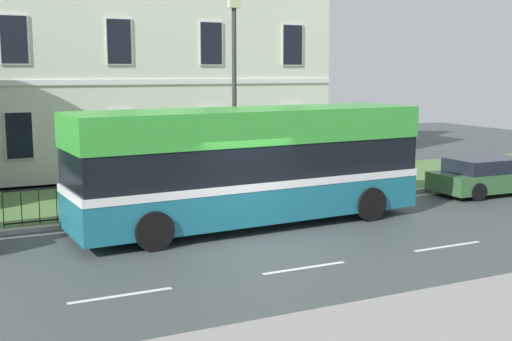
{
  "coord_description": "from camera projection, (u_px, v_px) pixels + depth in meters",
  "views": [
    {
      "loc": [
        -6.8,
        -13.49,
        4.21
      ],
      "look_at": [
        1.4,
        3.52,
        1.3
      ],
      "focal_mm": 45.49,
      "sensor_mm": 36.0,
      "label": 1
    }
  ],
  "objects": [
    {
      "name": "litter_bin",
      "position": [
        368.0,
        174.0,
        22.73
      ],
      "size": [
        0.52,
        0.52,
        1.03
      ],
      "color": "#23472D",
      "rests_on": "ground_plane"
    },
    {
      "name": "parked_hatchback_00",
      "position": [
        489.0,
        176.0,
        22.34
      ],
      "size": [
        4.19,
        1.99,
        1.25
      ],
      "rotation": [
        0.0,
        0.0,
        -0.03
      ],
      "color": "#366236",
      "rests_on": "ground_plane"
    },
    {
      "name": "georgian_townhouse",
      "position": [
        132.0,
        15.0,
        28.69
      ],
      "size": [
        14.91,
        9.63,
        13.0
      ],
      "color": "silver",
      "rests_on": "ground_plane"
    },
    {
      "name": "iron_verge_railing",
      "position": [
        233.0,
        189.0,
        19.84
      ],
      "size": [
        13.21,
        0.04,
        0.97
      ],
      "color": "black",
      "rests_on": "ground_plane"
    },
    {
      "name": "single_decker_bus",
      "position": [
        250.0,
        164.0,
        17.65
      ],
      "size": [
        9.93,
        3.09,
        3.2
      ],
      "rotation": [
        0.0,
        0.0,
        0.05
      ],
      "color": "#1C697F",
      "rests_on": "ground_plane"
    },
    {
      "name": "ground_plane",
      "position": [
        247.0,
        238.0,
        16.57
      ],
      "size": [
        60.0,
        56.0,
        0.18
      ],
      "color": "#3E4747"
    },
    {
      "name": "street_lamp_post",
      "position": [
        234.0,
        85.0,
        19.9
      ],
      "size": [
        0.36,
        0.24,
        6.32
      ],
      "color": "#333338",
      "rests_on": "ground_plane"
    }
  ]
}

